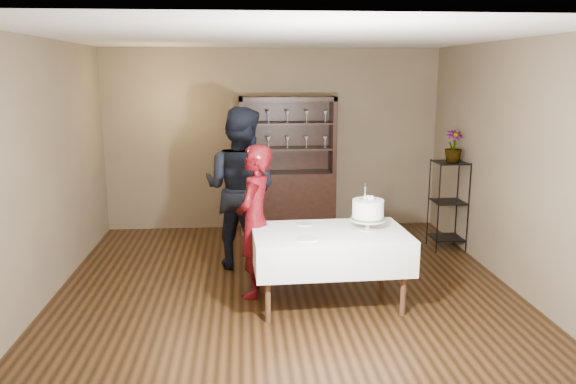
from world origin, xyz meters
name	(u,v)px	position (x,y,z in m)	size (l,w,h in m)	color
floor	(285,286)	(0.00, 0.00, 0.00)	(5.00, 5.00, 0.00)	black
ceiling	(285,37)	(0.00, 0.00, 2.70)	(5.00, 5.00, 0.00)	silver
back_wall	(273,140)	(0.00, 2.50, 1.35)	(5.00, 0.02, 2.70)	brown
wall_left	(45,170)	(-2.50, 0.00, 1.35)	(0.02, 5.00, 2.70)	brown
wall_right	(510,164)	(2.50, 0.00, 1.35)	(0.02, 5.00, 2.70)	brown
china_hutch	(287,187)	(0.20, 2.25, 0.66)	(1.40, 0.48, 2.00)	black
plant_etagere	(448,201)	(2.28, 1.20, 0.65)	(0.42, 0.42, 1.20)	black
cake_table	(330,249)	(0.41, -0.52, 0.59)	(1.59, 1.01, 0.78)	silver
woman	(255,221)	(-0.34, -0.21, 0.81)	(0.59, 0.39, 1.62)	#330407
man	(240,188)	(-0.49, 0.71, 0.98)	(0.95, 0.74, 1.95)	black
cake	(368,211)	(0.80, -0.49, 0.97)	(0.42, 0.42, 0.49)	silver
plate_near	(307,239)	(0.15, -0.79, 0.78)	(0.21, 0.21, 0.01)	silver
plate_far	(304,224)	(0.18, -0.26, 0.78)	(0.17, 0.17, 0.01)	silver
potted_plant	(453,146)	(2.30, 1.18, 1.40)	(0.23, 0.23, 0.42)	#406731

